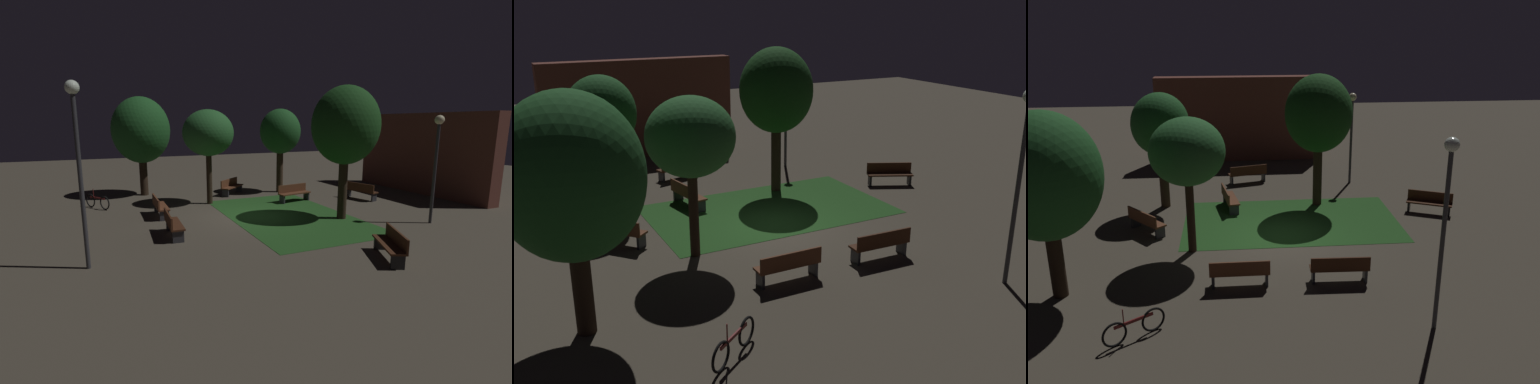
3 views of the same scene
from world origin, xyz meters
TOP-DOWN VIEW (x-y plane):
  - ground_plane at (0.00, 0.00)m, footprint 60.00×60.00m
  - grass_lawn at (0.58, 1.55)m, footprint 8.34×5.01m
  - bench_path_side at (-1.51, -3.62)m, footprint 1.80×0.48m
  - bench_back_row at (1.51, -3.62)m, footprint 1.82×0.54m
  - bench_by_lamp at (-4.93, 0.90)m, footprint 1.55×1.67m
  - bench_near_trees at (-1.85, 3.22)m, footprint 0.78×1.86m
  - bench_front_right at (-0.95, 6.76)m, footprint 1.86×0.93m
  - bench_corner at (6.30, 1.96)m, footprint 1.83×1.20m
  - tree_left_canopy at (1.89, 3.44)m, footprint 2.77×2.77m
  - tree_tall_center at (-3.10, -0.90)m, footprint 2.49×2.49m
  - tree_near_wall at (-6.71, -3.67)m, footprint 3.11×3.11m
  - tree_lawn_side at (-4.52, 3.77)m, footprint 2.34×2.34m
  - lamp_post_plaza_east at (3.92, 6.32)m, footprint 0.36×0.36m
  - lamp_post_path_center at (3.49, -6.33)m, footprint 0.36×0.36m
  - bicycle at (-4.20, -6.10)m, footprint 1.43×1.05m
  - building_wall_backdrop at (-1.21, 11.24)m, footprint 8.96×0.80m

SIDE VIEW (x-z plane):
  - ground_plane at x=0.00m, z-range 0.00..0.00m
  - grass_lawn at x=0.58m, z-range 0.00..0.01m
  - bicycle at x=-4.20m, z-range -0.12..0.81m
  - bench_path_side at x=-1.51m, z-range 0.04..0.92m
  - bench_back_row at x=1.51m, z-range 0.04..0.92m
  - bench_by_lamp at x=-4.93m, z-range 0.04..0.92m
  - bench_near_trees at x=-1.85m, z-range 0.04..0.92m
  - bench_front_right at x=-0.95m, z-range 0.04..0.92m
  - bench_corner at x=6.30m, z-range 0.04..0.92m
  - building_wall_backdrop at x=-1.21m, z-range 0.00..4.56m
  - lamp_post_plaza_east at x=3.92m, z-range 0.79..5.10m
  - lamp_post_path_center at x=3.49m, z-range 0.86..5.94m
  - tree_lawn_side at x=-4.52m, z-range 1.06..5.87m
  - tree_tall_center at x=-3.10m, z-range 1.17..5.82m
  - tree_near_wall at x=-6.71m, z-range 0.88..6.30m
  - tree_left_canopy at x=1.89m, z-range 1.12..6.62m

